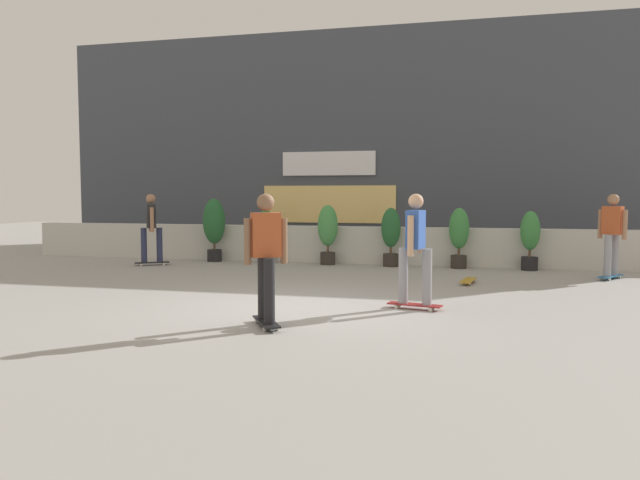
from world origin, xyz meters
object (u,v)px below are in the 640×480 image
(potted_plant_5, at_px, (530,237))
(potted_plant_4, at_px, (459,234))
(potted_plant_3, at_px, (391,233))
(potted_plant_1, at_px, (266,233))
(skater_by_wall_right, at_px, (151,226))
(potted_plant_2, at_px, (328,230))
(skater_foreground, at_px, (266,253))
(skateboard_near_camera, at_px, (468,280))
(potted_plant_0, at_px, (214,225))
(skater_mid_plaza, at_px, (612,232))
(skater_far_left, at_px, (415,245))

(potted_plant_5, bearing_deg, potted_plant_4, -180.00)
(potted_plant_3, distance_m, potted_plant_4, 1.56)
(potted_plant_1, bearing_deg, potted_plant_4, 0.00)
(potted_plant_5, height_order, skater_by_wall_right, skater_by_wall_right)
(potted_plant_3, xyz_separation_m, skater_by_wall_right, (-5.56, -1.15, 0.16))
(potted_plant_2, height_order, skater_foreground, skater_foreground)
(skater_by_wall_right, xyz_separation_m, skateboard_near_camera, (7.35, -1.29, -0.88))
(potted_plant_3, distance_m, skateboard_near_camera, 3.11)
(potted_plant_0, relative_size, potted_plant_2, 1.11)
(potted_plant_1, xyz_separation_m, potted_plant_3, (3.09, 0.00, 0.04))
(skater_by_wall_right, bearing_deg, potted_plant_0, 46.31)
(potted_plant_0, height_order, skater_foreground, skater_foreground)
(skateboard_near_camera, bearing_deg, skater_mid_plaza, 25.37)
(potted_plant_2, distance_m, skater_far_left, 5.88)
(potted_plant_0, distance_m, skateboard_near_camera, 6.77)
(potted_plant_3, xyz_separation_m, skateboard_near_camera, (1.79, -2.44, -0.72))
(potted_plant_1, bearing_deg, skater_by_wall_right, -155.02)
(skater_far_left, height_order, skater_foreground, same)
(skater_mid_plaza, bearing_deg, potted_plant_3, 165.99)
(potted_plant_1, distance_m, skater_foreground, 7.38)
(potted_plant_2, bearing_deg, skateboard_near_camera, -36.35)
(potted_plant_1, bearing_deg, skater_foreground, -70.91)
(skater_far_left, bearing_deg, potted_plant_0, 136.14)
(skater_far_left, bearing_deg, potted_plant_4, 84.47)
(potted_plant_5, bearing_deg, potted_plant_2, -180.00)
(potted_plant_2, height_order, skateboard_near_camera, potted_plant_2)
(potted_plant_1, bearing_deg, potted_plant_2, 0.00)
(potted_plant_1, xyz_separation_m, potted_plant_2, (1.57, 0.00, 0.08))
(potted_plant_3, bearing_deg, skater_far_left, -78.82)
(potted_plant_4, distance_m, skateboard_near_camera, 2.55)
(potted_plant_3, distance_m, skater_mid_plaza, 4.68)
(potted_plant_4, relative_size, potted_plant_5, 1.04)
(potted_plant_0, distance_m, skater_far_left, 7.64)
(potted_plant_3, height_order, potted_plant_4, potted_plant_4)
(skater_far_left, bearing_deg, potted_plant_2, 115.86)
(potted_plant_4, xyz_separation_m, potted_plant_5, (1.54, 0.00, -0.05))
(potted_plant_3, height_order, skater_foreground, skater_foreground)
(skater_mid_plaza, xyz_separation_m, skater_by_wall_right, (-10.10, -0.02, 0.00))
(potted_plant_0, xyz_separation_m, skater_mid_plaza, (9.00, -1.13, 0.01))
(skater_mid_plaza, relative_size, skateboard_near_camera, 2.06)
(potted_plant_3, bearing_deg, potted_plant_1, 180.00)
(potted_plant_4, relative_size, skater_far_left, 0.81)
(potted_plant_0, distance_m, potted_plant_1, 1.38)
(potted_plant_5, relative_size, skater_foreground, 0.78)
(skater_far_left, xyz_separation_m, skateboard_near_camera, (0.75, 2.86, -0.88))
(potted_plant_4, distance_m, skater_by_wall_right, 7.21)
(skater_mid_plaza, relative_size, skater_foreground, 1.00)
(potted_plant_2, height_order, potted_plant_5, potted_plant_2)
(potted_plant_0, bearing_deg, skateboard_near_camera, -21.29)
(potted_plant_0, relative_size, skater_far_left, 0.94)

